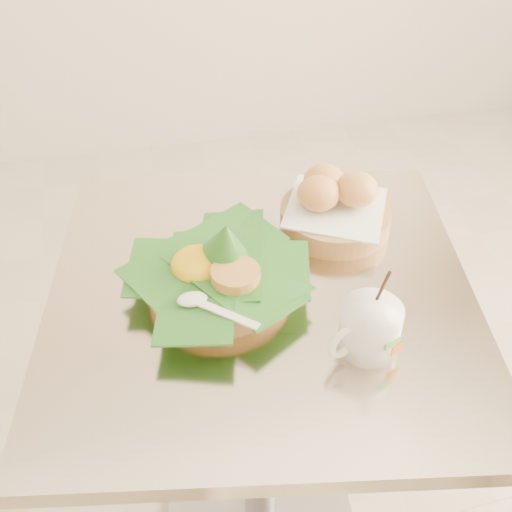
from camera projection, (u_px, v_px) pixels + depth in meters
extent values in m
cylinder|color=gray|center=(260.00, 426.00, 1.30)|extent=(0.07, 0.07, 0.69)
cube|color=beige|center=(261.00, 297.00, 1.07)|extent=(0.81, 0.81, 0.03)
cylinder|color=tan|center=(219.00, 278.00, 1.05)|extent=(0.24, 0.24, 0.04)
cone|color=#235217|center=(225.00, 243.00, 1.01)|extent=(0.10, 0.12, 0.12)
ellipsoid|color=yellow|center=(198.00, 265.00, 1.04)|extent=(0.09, 0.09, 0.05)
cylinder|color=#CC9347|center=(235.00, 275.00, 1.01)|extent=(0.08, 0.08, 0.02)
cylinder|color=tan|center=(335.00, 217.00, 1.18)|extent=(0.20, 0.20, 0.04)
cube|color=white|center=(336.00, 208.00, 1.17)|extent=(0.23, 0.23, 0.01)
ellipsoid|color=#B16629|center=(319.00, 193.00, 1.14)|extent=(0.08, 0.08, 0.06)
ellipsoid|color=#B16629|center=(357.00, 189.00, 1.15)|extent=(0.08, 0.08, 0.06)
ellipsoid|color=#B16629|center=(324.00, 182.00, 1.17)|extent=(0.08, 0.08, 0.06)
cylinder|color=white|center=(370.00, 328.00, 0.94)|extent=(0.09, 0.09, 0.08)
torus|color=white|center=(344.00, 342.00, 0.92)|extent=(0.06, 0.03, 0.06)
cylinder|color=#4C2415|center=(373.00, 311.00, 0.92)|extent=(0.08, 0.08, 0.01)
cylinder|color=black|center=(380.00, 292.00, 0.91)|extent=(0.01, 0.05, 0.12)
cube|color=green|center=(393.00, 343.00, 0.91)|extent=(0.03, 0.01, 0.01)
cube|color=orange|center=(397.00, 349.00, 0.93)|extent=(0.02, 0.01, 0.02)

